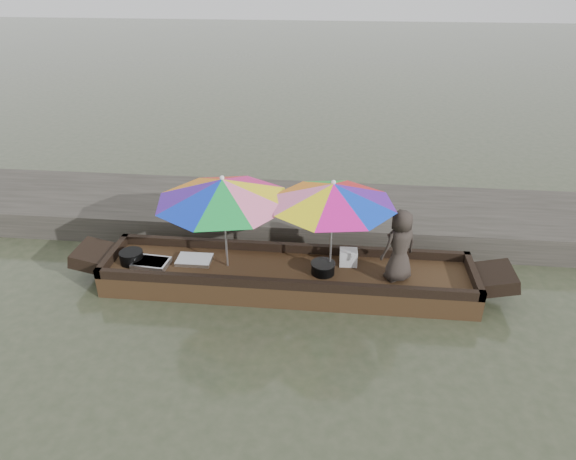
# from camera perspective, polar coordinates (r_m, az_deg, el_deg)

# --- Properties ---
(water) EXTENTS (80.00, 80.00, 0.00)m
(water) POSITION_cam_1_polar(r_m,az_deg,el_deg) (8.39, -0.07, -6.36)
(water) COLOR #323B27
(water) RESTS_ON ground
(dock) EXTENTS (22.00, 2.20, 0.50)m
(dock) POSITION_cam_1_polar(r_m,az_deg,el_deg) (10.16, 1.24, 1.80)
(dock) COLOR #2D2B26
(dock) RESTS_ON ground
(boat_hull) EXTENTS (5.86, 1.20, 0.35)m
(boat_hull) POSITION_cam_1_polar(r_m,az_deg,el_deg) (8.29, -0.07, -5.36)
(boat_hull) COLOR #362310
(boat_hull) RESTS_ON water
(cooking_pot) EXTENTS (0.38, 0.38, 0.20)m
(cooking_pot) POSITION_cam_1_polar(r_m,az_deg,el_deg) (8.69, -16.99, -2.89)
(cooking_pot) COLOR black
(cooking_pot) RESTS_ON boat_hull
(tray_crayfish) EXTENTS (0.59, 0.44, 0.09)m
(tray_crayfish) POSITION_cam_1_polar(r_m,az_deg,el_deg) (8.54, -14.95, -3.59)
(tray_crayfish) COLOR silver
(tray_crayfish) RESTS_ON boat_hull
(tray_scallop) EXTENTS (0.56, 0.39, 0.06)m
(tray_scallop) POSITION_cam_1_polar(r_m,az_deg,el_deg) (8.51, -10.36, -3.29)
(tray_scallop) COLOR silver
(tray_scallop) RESTS_ON boat_hull
(charcoal_grill) EXTENTS (0.36, 0.36, 0.17)m
(charcoal_grill) POSITION_cam_1_polar(r_m,az_deg,el_deg) (8.06, 3.91, -4.28)
(charcoal_grill) COLOR black
(charcoal_grill) RESTS_ON boat_hull
(supply_bag) EXTENTS (0.29, 0.23, 0.26)m
(supply_bag) POSITION_cam_1_polar(r_m,az_deg,el_deg) (8.31, 6.72, -3.03)
(supply_bag) COLOR silver
(supply_bag) RESTS_ON boat_hull
(vendor) EXTENTS (0.68, 0.61, 1.16)m
(vendor) POSITION_cam_1_polar(r_m,az_deg,el_deg) (7.84, 12.32, -1.72)
(vendor) COLOR #2C2521
(vendor) RESTS_ON boat_hull
(umbrella_bow) EXTENTS (2.43, 2.43, 1.55)m
(umbrella_bow) POSITION_cam_1_polar(r_m,az_deg,el_deg) (7.96, -7.02, 0.80)
(umbrella_bow) COLOR yellow
(umbrella_bow) RESTS_ON boat_hull
(umbrella_stern) EXTENTS (2.29, 2.29, 1.55)m
(umbrella_stern) POSITION_cam_1_polar(r_m,az_deg,el_deg) (7.77, 4.86, 0.23)
(umbrella_stern) COLOR #5414A5
(umbrella_stern) RESTS_ON boat_hull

